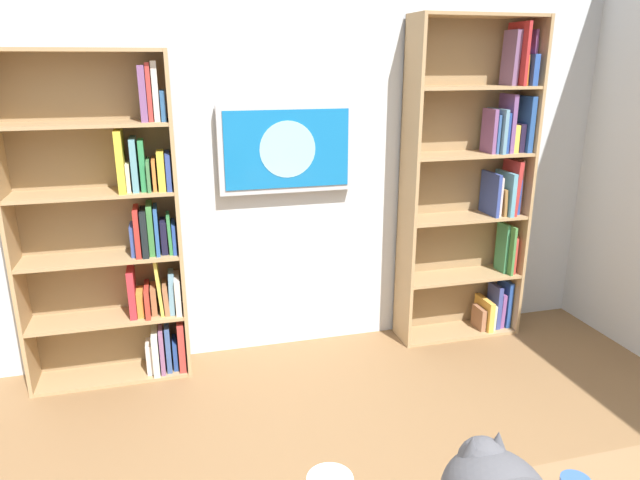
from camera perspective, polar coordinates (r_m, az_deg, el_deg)
wall_back at (r=3.69m, az=-3.14°, el=9.01°), size 4.52×0.06×2.70m
bookshelf_left at (r=4.05m, az=15.62°, el=5.34°), size 0.87×0.28×2.17m
bookshelf_right at (r=3.55m, az=-19.47°, el=0.74°), size 0.94×0.28×1.96m
wall_mounted_tv at (r=3.60m, az=-3.37°, el=9.11°), size 0.85×0.07×0.55m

